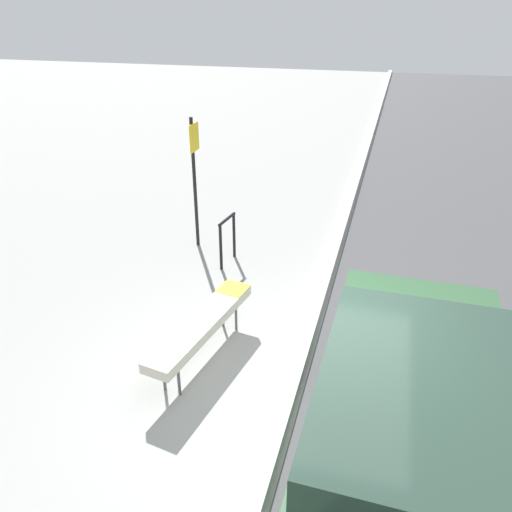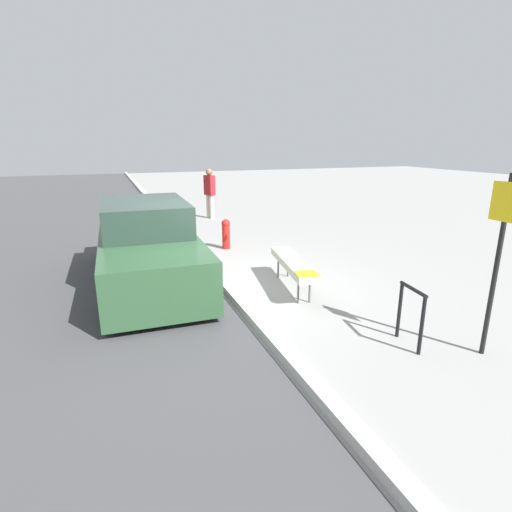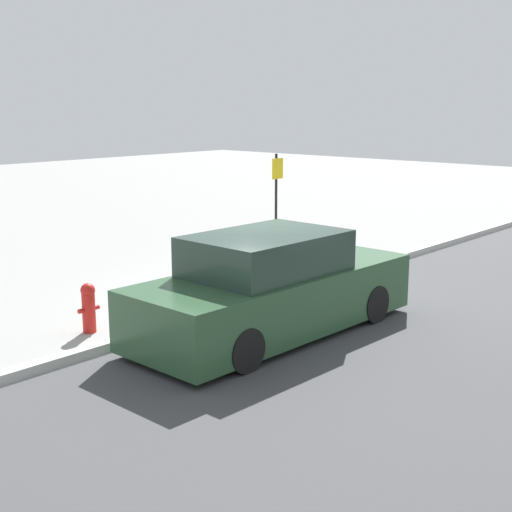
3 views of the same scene
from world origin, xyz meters
The scene contains 7 objects.
ground_plane centered at (0.00, 0.00, 0.00)m, with size 60.00×60.00×0.00m, color gray.
curb centered at (0.00, 0.00, 0.07)m, with size 60.00×0.20×0.13m.
bench centered at (0.56, 1.17, 0.49)m, with size 2.01×0.70×0.57m.
bike_rack centered at (3.04, 1.68, 0.50)m, with size 0.55×0.12×0.83m.
sign_post centered at (3.56, 2.42, 1.38)m, with size 0.36×0.08×2.30m.
fire_hydrant centered at (-2.68, 0.86, 0.41)m, with size 0.36×0.22×0.77m.
parked_car_near centered at (-0.89, -1.26, 0.69)m, with size 4.79×1.84×1.55m.
Camera 3 is at (-8.71, -7.89, 3.39)m, focal length 50.00 mm.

